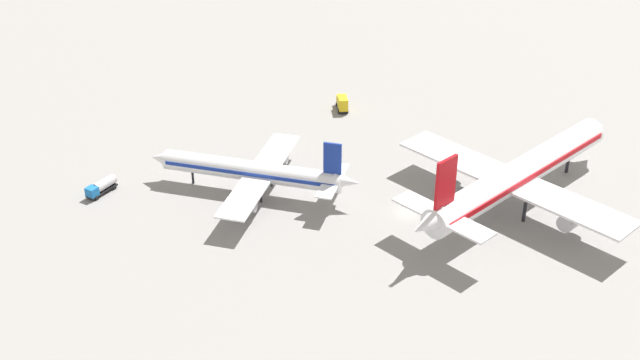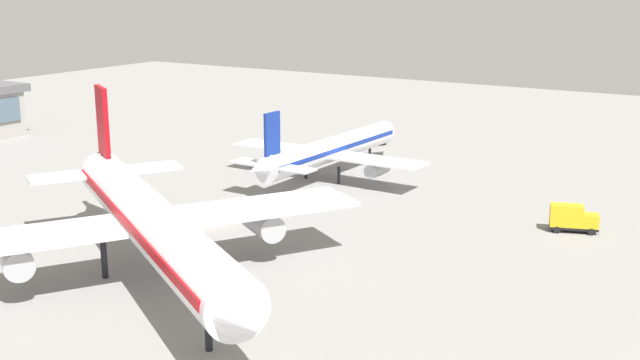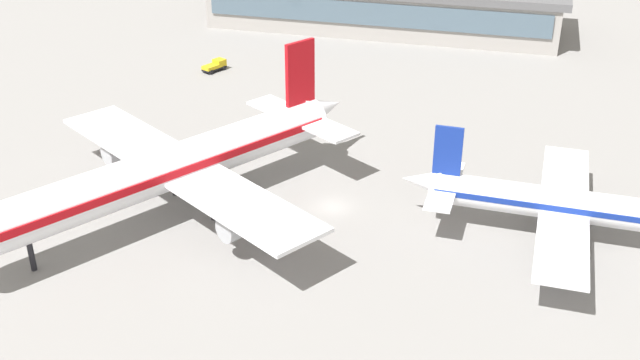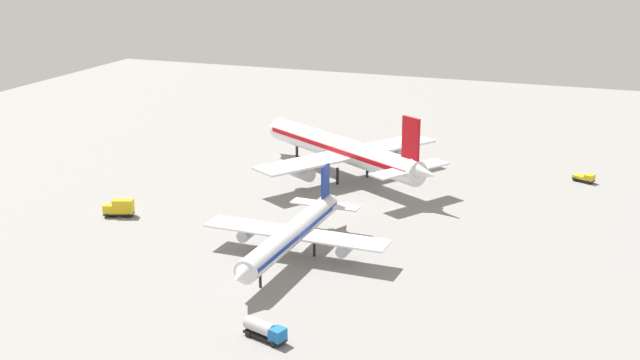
{
  "view_description": "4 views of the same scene",
  "coord_description": "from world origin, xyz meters",
  "px_view_note": "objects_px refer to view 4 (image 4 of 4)",
  "views": [
    {
      "loc": [
        15.58,
        -124.43,
        78.29
      ],
      "look_at": [
        -15.29,
        -1.26,
        5.16
      ],
      "focal_mm": 47.23,
      "sensor_mm": 36.0,
      "label": 1
    },
    {
      "loc": [
        73.6,
        60.89,
        29.58
      ],
      "look_at": [
        -8.47,
        10.35,
        5.19
      ],
      "focal_mm": 45.07,
      "sensor_mm": 36.0,
      "label": 2
    },
    {
      "loc": [
        -20.23,
        78.96,
        46.17
      ],
      "look_at": [
        1.2,
        1.45,
        4.25
      ],
      "focal_mm": 43.07,
      "sensor_mm": 36.0,
      "label": 3
    },
    {
      "loc": [
        -143.54,
        -47.74,
        52.54
      ],
      "look_at": [
        -2.33,
        4.91,
        5.59
      ],
      "focal_mm": 46.06,
      "sensor_mm": 36.0,
      "label": 4
    }
  ],
  "objects_px": {
    "pushback_tractor": "(585,178)",
    "airplane_taxiing": "(292,234)",
    "catering_truck": "(120,208)",
    "fuel_truck": "(265,330)",
    "airplane_at_gate": "(343,150)"
  },
  "relations": [
    {
      "from": "pushback_tractor",
      "to": "airplane_taxiing",
      "type": "bearing_deg",
      "value": -99.52
    },
    {
      "from": "airplane_at_gate",
      "to": "airplane_taxiing",
      "type": "relative_size",
      "value": 1.26
    },
    {
      "from": "airplane_taxiing",
      "to": "pushback_tractor",
      "type": "distance_m",
      "value": 74.16
    },
    {
      "from": "airplane_taxiing",
      "to": "pushback_tractor",
      "type": "relative_size",
      "value": 8.29
    },
    {
      "from": "fuel_truck",
      "to": "pushback_tractor",
      "type": "bearing_deg",
      "value": 85.97
    },
    {
      "from": "airplane_at_gate",
      "to": "catering_truck",
      "type": "height_order",
      "value": "airplane_at_gate"
    },
    {
      "from": "airplane_at_gate",
      "to": "catering_truck",
      "type": "distance_m",
      "value": 49.72
    },
    {
      "from": "airplane_at_gate",
      "to": "pushback_tractor",
      "type": "bearing_deg",
      "value": -131.39
    },
    {
      "from": "catering_truck",
      "to": "pushback_tractor",
      "type": "height_order",
      "value": "catering_truck"
    },
    {
      "from": "airplane_taxiing",
      "to": "catering_truck",
      "type": "distance_m",
      "value": 39.12
    },
    {
      "from": "catering_truck",
      "to": "fuel_truck",
      "type": "bearing_deg",
      "value": 122.74
    },
    {
      "from": "catering_truck",
      "to": "pushback_tractor",
      "type": "bearing_deg",
      "value": -166.73
    },
    {
      "from": "airplane_at_gate",
      "to": "pushback_tractor",
      "type": "xyz_separation_m",
      "value": [
        14.72,
        -49.46,
        -5.26
      ]
    },
    {
      "from": "pushback_tractor",
      "to": "fuel_truck",
      "type": "distance_m",
      "value": 94.44
    },
    {
      "from": "catering_truck",
      "to": "fuel_truck",
      "type": "height_order",
      "value": "catering_truck"
    }
  ]
}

